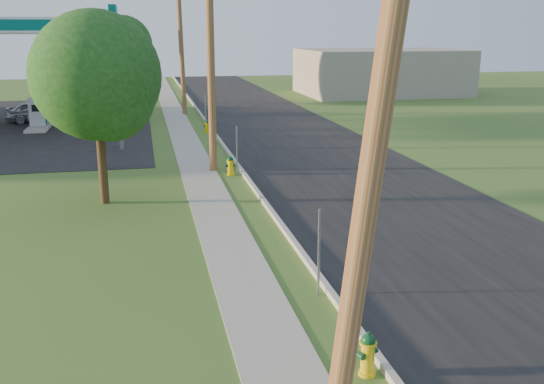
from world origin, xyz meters
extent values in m
cube|color=black|center=(4.50, 10.00, 0.01)|extent=(8.00, 120.00, 0.02)
cube|color=#A7A49A|center=(0.50, 10.00, 0.07)|extent=(0.15, 120.00, 0.15)
cube|color=gray|center=(-1.25, 10.00, 0.01)|extent=(1.50, 120.00, 0.03)
cylinder|color=brown|center=(-0.60, -1.00, 4.75)|extent=(1.31, 0.32, 9.48)
cylinder|color=brown|center=(-0.60, 17.00, 4.90)|extent=(0.32, 0.32, 9.80)
cylinder|color=brown|center=(-0.60, 35.00, 4.75)|extent=(0.49, 0.32, 9.50)
cube|color=gray|center=(0.25, 4.20, 1.00)|extent=(0.05, 0.04, 2.00)
cube|color=gray|center=(0.25, 16.00, 1.00)|extent=(0.05, 0.04, 2.00)
cube|color=gray|center=(0.25, 28.20, 1.00)|extent=(0.05, 0.04, 2.00)
cylinder|color=silver|center=(-6.50, 28.70, 2.75)|extent=(0.36, 0.36, 5.50)
cylinder|color=silver|center=(-6.50, 35.30, 2.75)|extent=(0.36, 0.36, 5.50)
cube|color=#A7A49A|center=(-9.50, 30.00, 0.09)|extent=(1.20, 3.20, 0.18)
cube|color=#9EA0A3|center=(-9.50, 30.00, 1.05)|extent=(0.90, 0.50, 1.70)
cube|color=#005C5A|center=(-9.50, 30.00, 1.05)|extent=(0.94, 0.40, 1.50)
cube|color=black|center=(-9.50, 29.73, 1.30)|extent=(0.50, 0.02, 0.40)
cube|color=#A7A49A|center=(-9.50, 34.00, 0.09)|extent=(1.20, 3.20, 0.18)
cube|color=#9EA0A3|center=(-9.50, 34.00, 1.05)|extent=(0.90, 0.50, 1.70)
cube|color=#005C5A|center=(-9.50, 34.00, 1.05)|extent=(0.94, 0.40, 1.50)
cube|color=black|center=(-9.50, 33.73, 1.30)|extent=(0.50, 0.02, 0.40)
cylinder|color=gray|center=(-4.50, 22.50, 2.50)|extent=(0.24, 0.24, 5.00)
cube|color=silver|center=(-4.50, 22.50, 5.80)|extent=(0.30, 2.00, 2.00)
cube|color=#005C5A|center=(-4.50, 22.50, 6.60)|extent=(0.34, 2.04, 0.50)
cube|color=gray|center=(18.00, 45.00, 2.00)|extent=(14.00, 10.00, 4.00)
cylinder|color=#382415|center=(-4.81, 12.89, 1.65)|extent=(0.30, 0.30, 3.31)
sphere|color=#154213|center=(-4.81, 12.89, 4.30)|extent=(4.24, 4.24, 4.24)
sphere|color=#154213|center=(-4.41, 12.59, 3.64)|extent=(2.91, 2.91, 2.91)
cylinder|color=#382415|center=(-4.64, 41.69, 1.77)|extent=(0.30, 0.30, 3.53)
sphere|color=#154213|center=(-4.64, 41.69, 4.59)|extent=(4.52, 4.52, 4.52)
sphere|color=#154213|center=(-4.24, 41.39, 3.89)|extent=(3.11, 3.11, 3.11)
cylinder|color=gold|center=(0.16, 0.89, 0.03)|extent=(0.30, 0.30, 0.06)
cylinder|color=gold|center=(0.16, 0.89, 0.32)|extent=(0.24, 0.24, 0.65)
cylinder|color=gold|center=(0.16, 0.89, 0.61)|extent=(0.30, 0.30, 0.04)
sphere|color=#0C3C1B|center=(0.16, 0.89, 0.65)|extent=(0.25, 0.25, 0.25)
cylinder|color=#0C3C1B|center=(0.16, 0.89, 0.78)|extent=(0.05, 0.05, 0.06)
cylinder|color=#0C3C1B|center=(0.21, 0.75, 0.41)|extent=(0.16, 0.16, 0.12)
cylinder|color=#0C3C1B|center=(0.02, 0.83, 0.41)|extent=(0.14, 0.13, 0.10)
cylinder|color=#0C3C1B|center=(0.30, 0.94, 0.41)|extent=(0.14, 0.13, 0.10)
cylinder|color=yellow|center=(-0.02, 16.05, 0.03)|extent=(0.30, 0.30, 0.06)
cylinder|color=yellow|center=(-0.02, 16.05, 0.32)|extent=(0.24, 0.24, 0.64)
cylinder|color=yellow|center=(-0.02, 16.05, 0.60)|extent=(0.30, 0.30, 0.04)
sphere|color=#05391B|center=(-0.02, 16.05, 0.64)|extent=(0.25, 0.25, 0.25)
cylinder|color=#05391B|center=(-0.02, 16.05, 0.77)|extent=(0.05, 0.05, 0.06)
cylinder|color=#05391B|center=(-0.03, 15.90, 0.41)|extent=(0.13, 0.14, 0.12)
cylinder|color=#05391B|center=(-0.17, 16.06, 0.41)|extent=(0.11, 0.10, 0.10)
cylinder|color=#05391B|center=(0.13, 16.04, 0.41)|extent=(0.11, 0.10, 0.10)
cylinder|color=#E4AD00|center=(0.18, 26.75, 0.03)|extent=(0.28, 0.28, 0.06)
cylinder|color=#E4AD00|center=(0.18, 26.75, 0.30)|extent=(0.22, 0.22, 0.60)
cylinder|color=#E4AD00|center=(0.18, 26.75, 0.56)|extent=(0.28, 0.28, 0.04)
sphere|color=#0B3D1B|center=(0.18, 26.75, 0.60)|extent=(0.23, 0.23, 0.23)
cylinder|color=#0B3D1B|center=(0.18, 26.75, 0.72)|extent=(0.05, 0.05, 0.06)
cylinder|color=#0B3D1B|center=(0.13, 26.62, 0.38)|extent=(0.14, 0.15, 0.11)
cylinder|color=#0B3D1B|center=(0.05, 26.80, 0.38)|extent=(0.12, 0.12, 0.09)
cylinder|color=#0B3D1B|center=(0.31, 26.70, 0.38)|extent=(0.12, 0.12, 0.09)
imported|color=#A8AAAE|center=(-9.86, 33.12, 0.68)|extent=(4.08, 1.79, 1.37)
camera|label=1|loc=(-3.37, -7.82, 5.75)|focal=40.00mm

